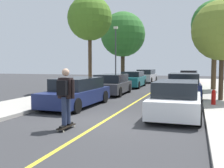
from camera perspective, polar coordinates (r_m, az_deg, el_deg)
name	(u,v)px	position (r m, az deg, el deg)	size (l,w,h in m)	color
ground	(105,121)	(9.34, -1.63, -8.08)	(80.00, 80.00, 0.00)	#353538
center_line	(131,105)	(13.11, 4.25, -4.50)	(0.12, 39.20, 0.01)	gold
parked_car_left_nearest	(77,92)	(12.55, -7.69, -1.83)	(1.90, 4.64, 1.36)	navy
parked_car_left_near	(112,84)	(17.54, -0.07, -0.08)	(2.11, 4.21, 1.35)	#38383D
parked_car_left_far	(133,79)	(23.35, 4.52, 1.01)	(2.00, 4.71, 1.40)	#196066
parked_car_left_farthest	(146,76)	(29.82, 7.48, 1.75)	(1.93, 4.56, 1.46)	#B7B7BC
parked_car_right_nearest	(176,99)	(10.29, 13.85, -3.24)	(1.89, 4.13, 1.37)	white
parked_car_right_near	(184,86)	(16.13, 15.36, -0.43)	(2.10, 4.30, 1.48)	navy
parked_car_right_far	(187,81)	(22.17, 16.07, 0.58)	(1.98, 4.41, 1.28)	#1E5B33
parked_car_right_farthest	(189,77)	(28.43, 16.49, 1.42)	(2.01, 4.29, 1.40)	maroon
street_tree_left_nearest	(90,18)	(19.32, -4.88, 14.08)	(3.20, 3.20, 6.79)	#4C3823
street_tree_left_near	(123,35)	(27.58, 2.39, 10.75)	(4.64, 4.64, 7.32)	#3D2D1E
street_tree_right_nearest	(223,30)	(14.89, 23.01, 10.74)	(3.14, 3.14, 5.21)	#3D2D1E
street_tree_right_near	(215,24)	(21.27, 21.60, 12.09)	(3.47, 3.47, 6.64)	#4C3823
fire_hydrant	(214,97)	(13.02, 21.31, -2.70)	(0.20, 0.20, 0.70)	#B2140F
streetlamp	(116,51)	(24.32, 0.81, 7.12)	(0.36, 0.24, 5.36)	#38383D
skateboard	(66,127)	(8.26, -9.95, -9.16)	(0.25, 0.85, 0.10)	black
skateboarder	(65,94)	(8.06, -10.16, -2.09)	(0.58, 0.70, 1.77)	black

